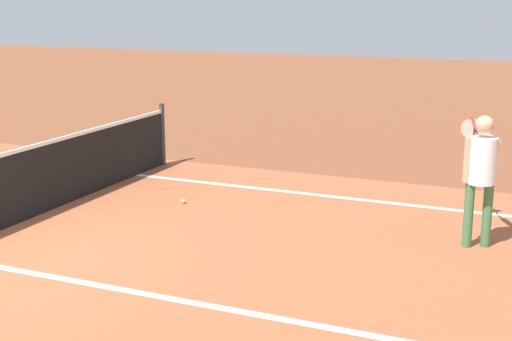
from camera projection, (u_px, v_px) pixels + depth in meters
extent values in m
cube|color=white|center=(190.00, 302.00, 6.74)|extent=(0.10, 6.40, 0.01)
cylinder|color=#33383D|center=(162.00, 134.00, 12.28)|extent=(0.09, 0.09, 1.07)
cylinder|color=#3F7247|center=(468.00, 215.00, 8.18)|extent=(0.11, 0.11, 0.76)
cylinder|color=#3F7247|center=(487.00, 215.00, 8.19)|extent=(0.11, 0.11, 0.76)
cylinder|color=white|center=(482.00, 161.00, 8.03)|extent=(0.32, 0.32, 0.53)
sphere|color=tan|center=(485.00, 125.00, 7.94)|extent=(0.21, 0.21, 0.21)
cylinder|color=tan|center=(467.00, 160.00, 8.02)|extent=(0.08, 0.08, 0.52)
cylinder|color=tan|center=(489.00, 137.00, 8.25)|extent=(0.50, 0.30, 0.08)
cylinder|color=black|center=(478.00, 132.00, 8.60)|extent=(0.21, 0.12, 0.03)
torus|color=red|center=(471.00, 128.00, 8.83)|extent=(0.26, 0.15, 0.28)
cylinder|color=silver|center=(471.00, 128.00, 8.83)|extent=(0.12, 0.23, 0.25)
sphere|color=#CCE033|center=(183.00, 201.00, 10.00)|extent=(0.07, 0.07, 0.07)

